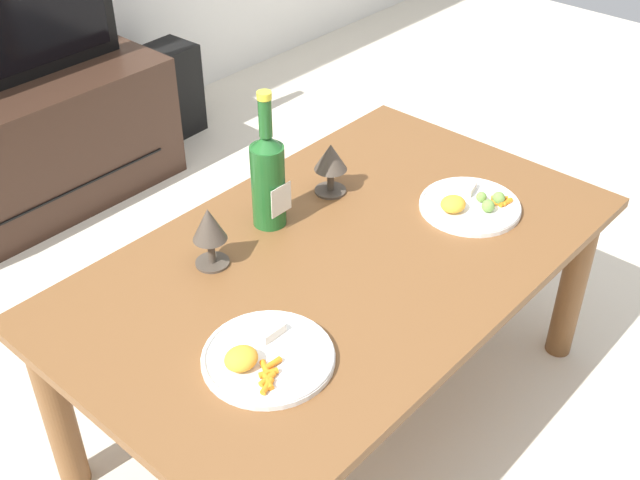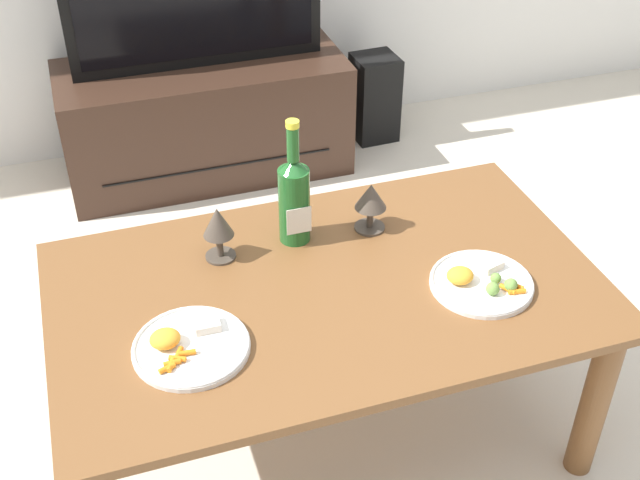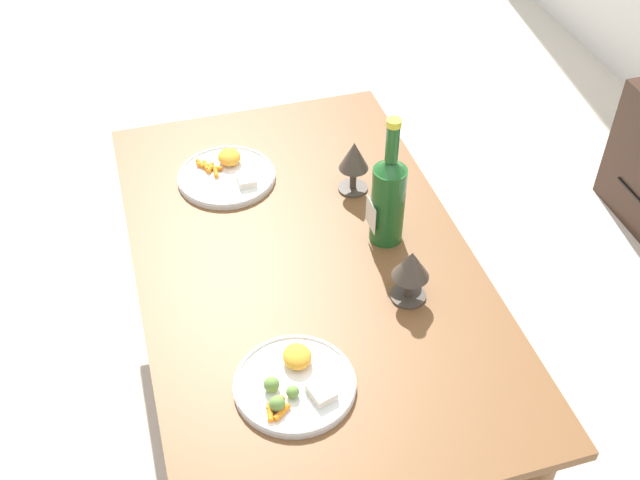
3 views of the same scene
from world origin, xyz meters
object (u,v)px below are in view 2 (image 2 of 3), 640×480
(goblet_right, at_px, (371,199))
(dinner_plate_right, at_px, (481,282))
(wine_bottle, at_px, (294,196))
(floor_speaker, at_px, (374,98))
(goblet_left, at_px, (218,225))
(dining_table, at_px, (327,311))
(tv_stand, at_px, (205,118))
(dinner_plate_left, at_px, (189,345))

(goblet_right, height_order, dinner_plate_right, goblet_right)
(goblet_right, bearing_deg, dinner_plate_right, -61.38)
(wine_bottle, bearing_deg, floor_speaker, 60.38)
(goblet_left, distance_m, dinner_plate_right, 0.65)
(wine_bottle, distance_m, goblet_left, 0.20)
(dining_table, distance_m, dinner_plate_right, 0.38)
(tv_stand, distance_m, wine_bottle, 1.32)
(tv_stand, distance_m, floor_speaker, 0.74)
(wine_bottle, bearing_deg, goblet_left, -174.92)
(goblet_left, bearing_deg, floor_speaker, 54.57)
(floor_speaker, bearing_deg, dining_table, -118.07)
(tv_stand, height_order, dinner_plate_right, dinner_plate_right)
(goblet_left, xyz_separation_m, dinner_plate_right, (0.56, -0.31, -0.08))
(dinner_plate_left, bearing_deg, goblet_right, 29.54)
(floor_speaker, distance_m, goblet_right, 1.49)
(tv_stand, relative_size, floor_speaker, 2.98)
(tv_stand, relative_size, dinner_plate_left, 4.30)
(tv_stand, xyz_separation_m, dinner_plate_left, (-0.34, -1.58, 0.29))
(wine_bottle, relative_size, goblet_left, 2.32)
(floor_speaker, distance_m, dinner_plate_left, 1.98)
(goblet_left, relative_size, dinner_plate_right, 0.59)
(dinner_plate_right, bearing_deg, dinner_plate_left, 179.82)
(dining_table, xyz_separation_m, tv_stand, (-0.02, 1.47, -0.20))
(dining_table, bearing_deg, floor_speaker, 64.41)
(goblet_left, relative_size, dinner_plate_left, 0.57)
(goblet_left, bearing_deg, dinner_plate_right, -28.40)
(dining_table, relative_size, tv_stand, 1.18)
(dinner_plate_left, relative_size, dinner_plate_right, 1.04)
(dining_table, relative_size, dinner_plate_right, 5.29)
(floor_speaker, xyz_separation_m, goblet_left, (-0.94, -1.32, 0.42))
(dining_table, bearing_deg, dinner_plate_left, -162.21)
(tv_stand, height_order, dinner_plate_left, dinner_plate_left)
(goblet_right, bearing_deg, dinner_plate_left, -150.46)
(floor_speaker, height_order, dinner_plate_right, dinner_plate_right)
(dinner_plate_left, bearing_deg, goblet_left, 65.71)
(goblet_right, height_order, dinner_plate_left, goblet_right)
(tv_stand, distance_m, goblet_left, 1.35)
(dinner_plate_right, bearing_deg, goblet_left, 151.60)
(floor_speaker, bearing_deg, wine_bottle, -122.09)
(floor_speaker, bearing_deg, goblet_left, -127.90)
(tv_stand, bearing_deg, dining_table, -89.37)
(tv_stand, xyz_separation_m, goblet_right, (0.20, -1.28, 0.37))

